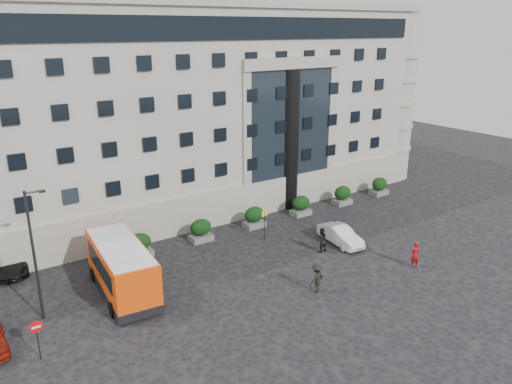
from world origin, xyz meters
The scene contains 19 objects.
ground centered at (0.00, 0.00, 0.00)m, with size 120.00×120.00×0.00m, color black.
civic_building centered at (6.00, 22.00, 9.00)m, with size 44.00×24.00×18.00m, color gray.
entrance_column centered at (12.00, 10.30, 6.50)m, with size 1.80×1.80×13.00m, color black.
hedge_a centered at (-4.00, 7.80, 0.93)m, with size 1.80×1.26×1.84m.
hedge_b centered at (1.20, 7.80, 0.93)m, with size 1.80×1.26×1.84m.
hedge_c centered at (6.40, 7.80, 0.93)m, with size 1.80×1.26×1.84m.
hedge_d centered at (11.60, 7.80, 0.93)m, with size 1.80×1.26×1.84m.
hedge_e centered at (16.80, 7.80, 0.93)m, with size 1.80×1.26×1.84m.
hedge_f centered at (22.00, 7.80, 0.93)m, with size 1.80×1.26×1.84m.
street_lamp centered at (-11.94, 3.00, 4.37)m, with size 1.16×0.18×8.00m.
bus_stop_sign centered at (5.50, 5.00, 1.73)m, with size 0.50×0.08×2.52m.
no_entry_sign centered at (-13.00, -1.04, 1.65)m, with size 0.64×0.16×2.32m.
minibus centered at (-6.94, 3.33, 1.83)m, with size 3.50×8.20×3.33m.
red_truck centered at (-11.94, 14.22, 1.31)m, with size 2.82×5.02×2.56m.
parked_car_d centered at (-12.46, 10.70, 0.68)m, with size 2.25×4.87×1.35m, color black.
white_taxi centered at (10.11, 1.00, 0.72)m, with size 1.53×4.40×1.45m, color silver.
pedestrian_a centered at (11.68, -5.00, 0.99)m, with size 0.72×0.47×1.98m, color maroon.
pedestrian_b centered at (7.85, 0.76, 0.96)m, with size 0.94×0.73×1.93m, color black.
pedestrian_c centered at (3.48, -3.74, 0.99)m, with size 1.28×0.74×1.98m, color black.
Camera 1 is at (-16.11, -25.44, 16.45)m, focal length 35.00 mm.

